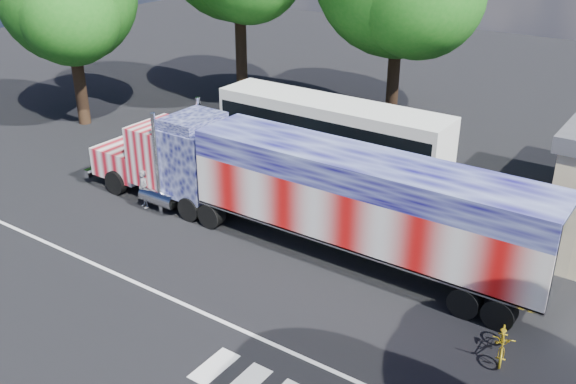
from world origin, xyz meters
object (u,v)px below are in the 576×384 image
Objects in this scene: semi_truck at (304,189)px; woman at (144,189)px; bicycle at (503,342)px; coach_bus at (331,135)px.

semi_truck is 7.71m from woman.
semi_truck is 9.16m from bicycle.
semi_truck is 1.76× the size of coach_bus.
woman reaches higher than bicycle.
bicycle is at bearing 13.50° from woman.
coach_bus is 6.90× the size of woman.
bicycle is at bearing -38.64° from coach_bus.
woman is at bearing -117.86° from coach_bus.
coach_bus is at bearing 79.20° from woman.
bicycle is at bearing -15.31° from semi_truck.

